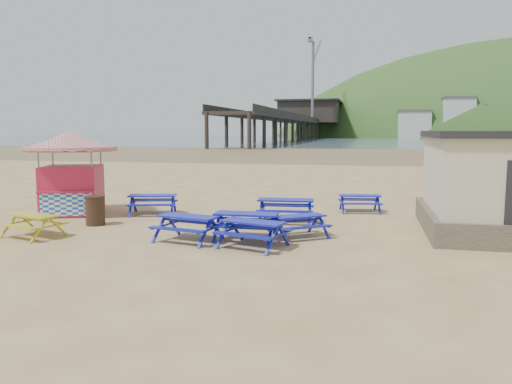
% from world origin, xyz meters
% --- Properties ---
extents(ground, '(400.00, 400.00, 0.00)m').
position_xyz_m(ground, '(0.00, 0.00, 0.00)').
color(ground, tan).
rests_on(ground, ground).
extents(wet_sand, '(400.00, 400.00, 0.00)m').
position_xyz_m(wet_sand, '(0.00, 55.00, 0.00)').
color(wet_sand, brown).
rests_on(wet_sand, ground).
extents(sea, '(400.00, 400.00, 0.00)m').
position_xyz_m(sea, '(0.00, 170.00, 0.01)').
color(sea, '#445662').
rests_on(sea, ground).
extents(picnic_table_blue_a, '(2.09, 1.85, 0.74)m').
position_xyz_m(picnic_table_blue_a, '(-2.90, 1.81, 0.37)').
color(picnic_table_blue_a, '#1517A5').
rests_on(picnic_table_blue_a, ground).
extents(picnic_table_blue_b, '(1.76, 1.50, 0.66)m').
position_xyz_m(picnic_table_blue_b, '(4.74, 4.11, 0.33)').
color(picnic_table_blue_b, '#1517A5').
rests_on(picnic_table_blue_b, ground).
extents(picnic_table_blue_c, '(2.04, 1.70, 0.80)m').
position_xyz_m(picnic_table_blue_c, '(2.28, 1.32, 0.40)').
color(picnic_table_blue_c, '#1517A5').
rests_on(picnic_table_blue_c, ground).
extents(picnic_table_blue_d, '(1.86, 1.51, 0.77)m').
position_xyz_m(picnic_table_blue_d, '(1.59, -1.60, 0.39)').
color(picnic_table_blue_d, '#1517A5').
rests_on(picnic_table_blue_d, ground).
extents(picnic_table_blue_e, '(2.02, 1.76, 0.74)m').
position_xyz_m(picnic_table_blue_e, '(0.02, -2.21, 0.37)').
color(picnic_table_blue_e, '#1517A5').
rests_on(picnic_table_blue_e, ground).
extents(picnic_table_blue_f, '(2.01, 1.94, 0.66)m').
position_xyz_m(picnic_table_blue_f, '(3.06, -1.00, 0.33)').
color(picnic_table_blue_f, '#1517A5').
rests_on(picnic_table_blue_f, ground).
extents(picnic_table_yellow, '(1.93, 1.73, 0.68)m').
position_xyz_m(picnic_table_yellow, '(-4.69, -2.72, 0.34)').
color(picnic_table_yellow, '#98A812').
rests_on(picnic_table_yellow, ground).
extents(ice_cream_kiosk, '(4.45, 4.45, 3.11)m').
position_xyz_m(ice_cream_kiosk, '(-5.89, 1.23, 1.96)').
color(ice_cream_kiosk, '#B91D3D').
rests_on(ice_cream_kiosk, ground).
extents(litter_bin, '(0.67, 0.67, 0.99)m').
position_xyz_m(litter_bin, '(-3.87, -0.63, 0.50)').
color(litter_bin, '#382218').
rests_on(litter_bin, ground).
extents(pier, '(24.00, 220.00, 39.29)m').
position_xyz_m(pier, '(-17.99, 178.23, 5.46)').
color(pier, black).
rests_on(pier, ground).
extents(picnic_table_blue_g, '(2.05, 1.83, 0.73)m').
position_xyz_m(picnic_table_blue_g, '(2.02, -2.56, 0.36)').
color(picnic_table_blue_g, '#1517A5').
rests_on(picnic_table_blue_g, ground).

